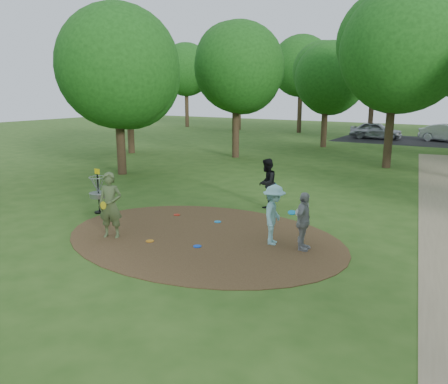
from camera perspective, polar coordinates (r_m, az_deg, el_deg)
The scene contains 14 objects.
ground at distance 12.64m, azimuth -2.86°, elevation -5.91°, with size 100.00×100.00×0.00m, color #2D5119.
dirt_clearing at distance 12.64m, azimuth -2.86°, elevation -5.87°, with size 8.40×8.40×0.02m, color #47301C.
parking_lot at distance 40.34m, azimuth 24.71°, elevation 6.03°, with size 14.00×8.00×0.01m, color black.
player_observer_with_disc at distance 12.76m, azimuth -14.62°, elevation -1.70°, with size 0.81×0.69×1.90m.
player_throwing_with_disc at distance 11.90m, azimuth 6.54°, elevation -3.00°, with size 1.08×1.19×1.66m.
player_walking_with_disc at distance 15.70m, azimuth 5.60°, elevation 1.16°, with size 0.78×0.92×1.77m.
player_waiting_with_disc at distance 11.59m, azimuth 10.32°, elevation -3.83°, with size 0.47×0.94×1.57m.
disc_ground_cyan at distance 13.98m, azimuth -0.83°, elevation -3.91°, with size 0.22×0.22×0.02m, color #1C91E3.
disc_ground_blue at distance 11.85m, azimuth -3.51°, elevation -7.09°, with size 0.22×0.22×0.02m, color blue.
disc_ground_red at distance 14.84m, azimuth -6.18°, elevation -2.97°, with size 0.22×0.22×0.02m, color red.
car_left at distance 40.69m, azimuth 19.23°, elevation 7.59°, with size 1.74×4.33×1.48m, color #A0A1A7.
disc_ground_orange at distance 12.41m, azimuth -9.66°, elevation -6.33°, with size 0.22×0.22×0.02m, color orange.
disc_golf_basket at distance 15.52m, azimuth -16.11°, elevation 0.51°, with size 0.63×0.63×1.54m.
tree_ring at distance 19.91m, azimuth 15.10°, elevation 15.91°, with size 37.37×45.84×9.26m.
Camera 1 is at (6.78, -9.85, 4.11)m, focal length 35.00 mm.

